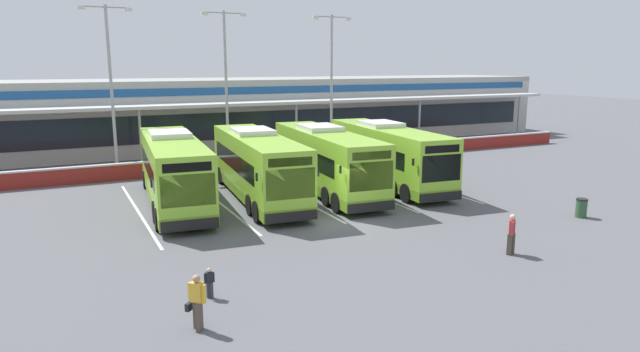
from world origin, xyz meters
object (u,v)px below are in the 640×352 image
Objects in this scene: coach_bus_leftmost at (173,171)px; litter_bin at (581,208)px; coach_bus_right_centre at (387,155)px; coach_bus_left_centre at (257,167)px; pedestrian_in_dark_coat at (512,233)px; pedestrian_child at (209,282)px; lamp_post_east at (331,77)px; pedestrian_with_handbag at (197,301)px; coach_bus_centre at (326,161)px; lamp_post_centre at (226,79)px; lamp_post_west at (111,80)px.

litter_bin is at bearing -33.31° from coach_bus_leftmost.
coach_bus_leftmost is 1.00× the size of coach_bus_right_centre.
pedestrian_in_dark_coat is at bearing -66.14° from coach_bus_left_centre.
pedestrian_child is (-14.36, -11.89, -1.24)m from coach_bus_right_centre.
lamp_post_east is at bearing 79.80° from pedestrian_in_dark_coat.
pedestrian_with_handbag is at bearing -114.05° from pedestrian_child.
coach_bus_right_centre is at bearing 78.28° from pedestrian_in_dark_coat.
coach_bus_centre is (4.16, -0.11, 0.00)m from coach_bus_left_centre.
coach_bus_left_centre reaches higher than litter_bin.
coach_bus_leftmost and coach_bus_centre have the same top height.
lamp_post_centre is at bearing 99.85° from pedestrian_in_dark_coat.
lamp_post_centre is (7.86, 0.60, 0.00)m from lamp_post_west.
coach_bus_leftmost is at bearing -79.04° from lamp_post_west.
coach_bus_left_centre is at bearing -58.60° from lamp_post_west.
lamp_post_east reaches higher than coach_bus_leftmost.
litter_bin is (18.67, 1.27, -0.07)m from pedestrian_child.
lamp_post_west is at bearing 121.40° from coach_bus_left_centre.
coach_bus_leftmost is 10.68m from lamp_post_west.
coach_bus_centre is 4.31m from coach_bus_right_centre.
pedestrian_in_dark_coat is at bearing -5.73° from pedestrian_child.
pedestrian_child is at bearing 174.27° from pedestrian_in_dark_coat.
coach_bus_left_centre is at bearing -98.47° from lamp_post_centre.
coach_bus_leftmost is 14.72m from pedestrian_with_handbag.
pedestrian_child is at bearing -130.60° from coach_bus_centre.
pedestrian_with_handbag is 12.53m from pedestrian_in_dark_coat.
litter_bin is at bearing 9.31° from pedestrian_with_handbag.
lamp_post_east reaches higher than coach_bus_left_centre.
coach_bus_right_centre is 1.12× the size of lamp_post_west.
lamp_post_west reaches higher than pedestrian_with_handbag.
coach_bus_left_centre and coach_bus_centre have the same top height.
coach_bus_centre is at bearing 129.52° from litter_bin.
coach_bus_right_centre reaches higher than pedestrian_in_dark_coat.
coach_bus_leftmost is at bearing -120.80° from lamp_post_centre.
coach_bus_centre is at bearing -5.62° from coach_bus_leftmost.
lamp_post_west is 7.89m from lamp_post_centre.
pedestrian_with_handbag is 1.00× the size of pedestrian_in_dark_coat.
coach_bus_left_centre is 12.81m from lamp_post_west.
lamp_post_east is at bearing 61.20° from coach_bus_centre.
pedestrian_in_dark_coat is at bearing -53.51° from coach_bus_leftmost.
lamp_post_west reaches higher than pedestrian_child.
litter_bin is (12.78, -10.56, -1.32)m from coach_bus_left_centre.
coach_bus_right_centre is at bearing 2.20° from coach_bus_centre.
coach_bus_leftmost reaches higher than pedestrian_with_handbag.
lamp_post_west is at bearing 90.92° from pedestrian_child.
coach_bus_leftmost and coach_bus_right_centre have the same top height.
lamp_post_west is at bearing -179.14° from lamp_post_east.
pedestrian_in_dark_coat is 7.45m from litter_bin.
pedestrian_in_dark_coat is at bearing -82.94° from coach_bus_centre.
coach_bus_leftmost is at bearing 174.38° from coach_bus_centre.
coach_bus_centre is 1.12× the size of lamp_post_centre.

